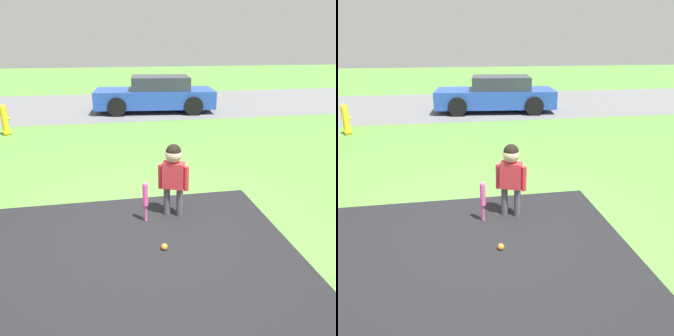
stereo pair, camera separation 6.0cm
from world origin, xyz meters
TOP-DOWN VIEW (x-y plane):
  - ground_plane at (0.00, 0.00)m, footprint 60.00×60.00m
  - street_strip at (0.00, 9.19)m, footprint 40.00×6.00m
  - child at (0.43, 0.40)m, footprint 0.39×0.25m
  - baseball_bat at (0.04, 0.29)m, footprint 0.07×0.07m
  - sports_ball at (0.17, -0.39)m, footprint 0.08×0.08m
  - fire_hydrant at (-2.98, 5.26)m, footprint 0.23×0.21m
  - parked_car at (1.26, 7.74)m, footprint 4.13×2.11m

SIDE VIEW (x-z plane):
  - ground_plane at x=0.00m, z-range 0.00..0.00m
  - street_strip at x=0.00m, z-range 0.00..0.01m
  - sports_ball at x=0.17m, z-range 0.00..0.08m
  - baseball_bat at x=0.04m, z-range 0.08..0.65m
  - fire_hydrant at x=-2.98m, z-range -0.01..0.78m
  - parked_car at x=1.26m, z-range -0.03..1.15m
  - child at x=0.43m, z-range 0.15..1.17m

